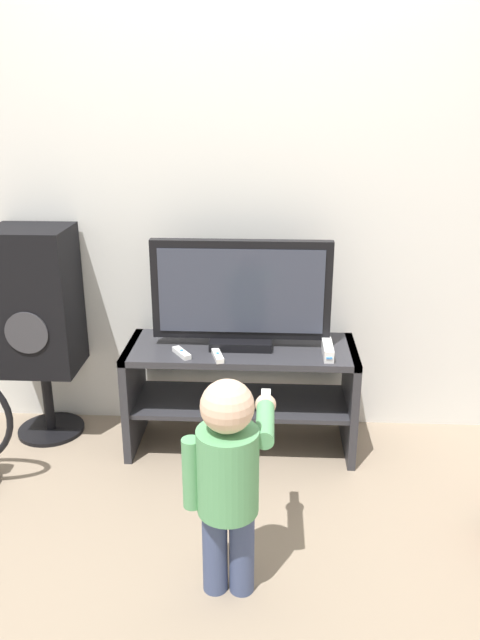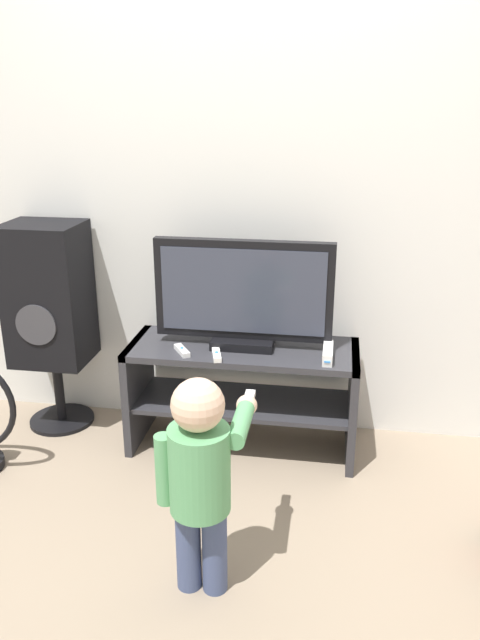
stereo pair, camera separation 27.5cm
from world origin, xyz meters
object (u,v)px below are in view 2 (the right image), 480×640
remote_primary (182,351)px  remote_secondary (217,355)px  television (243,295)px  child (201,470)px  speaker_tower (49,299)px  game_console (328,353)px

remote_primary → remote_secondary: 0.17m
television → child: (0.01, -0.96, -0.29)m
television → remote_secondary: (-0.10, -0.16, -0.23)m
remote_primary → remote_secondary: size_ratio=0.95×
speaker_tower → remote_primary: bearing=-15.3°
television → game_console: (0.39, -0.10, -0.22)m
child → speaker_tower: speaker_tower is taller
remote_secondary → speaker_tower: bearing=166.0°
speaker_tower → child: bearing=-46.0°
television → speaker_tower: bearing=176.5°
game_console → remote_primary: size_ratio=1.53×
television → game_console: television is taller
remote_secondary → child: bearing=-82.5°
remote_primary → remote_secondary: same height
game_console → speaker_tower: bearing=173.4°
remote_primary → remote_secondary: bearing=-8.4°
television → game_console: bearing=-14.2°
game_console → speaker_tower: (-1.37, 0.16, 0.13)m
television → child: television is taller
television → remote_primary: size_ratio=6.40×
child → remote_primary: bearing=108.1°
television → game_console: 0.46m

